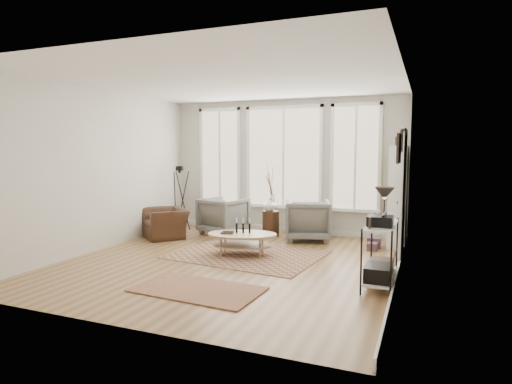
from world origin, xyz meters
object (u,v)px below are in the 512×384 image
at_px(side_table, 271,202).
at_px(bookcase, 398,196).
at_px(coffee_table, 242,238).
at_px(armchair_right, 308,220).
at_px(armchair_left, 224,216).
at_px(low_shelf, 380,248).
at_px(accent_chair, 165,223).

bearing_deg(side_table, bookcase, 0.39).
distance_m(coffee_table, armchair_right, 1.78).
bearing_deg(side_table, armchair_left, -169.85).
bearing_deg(low_shelf, side_table, 134.83).
bearing_deg(armchair_left, armchair_right, -163.42).
bearing_deg(armchair_right, side_table, -25.19).
bearing_deg(bookcase, coffee_table, -144.57).
height_order(low_shelf, side_table, side_table).
height_order(bookcase, accent_chair, bookcase).
xyz_separation_m(coffee_table, accent_chair, (-2.07, 0.76, 0.00)).
bearing_deg(accent_chair, armchair_left, 79.51).
bearing_deg(armchair_right, low_shelf, 107.62).
relative_size(armchair_left, side_table, 0.58).
distance_m(armchair_left, accent_chair, 1.25).
height_order(armchair_right, accent_chair, armchair_right).
bearing_deg(side_table, low_shelf, -45.17).
distance_m(coffee_table, accent_chair, 2.21).
xyz_separation_m(bookcase, armchair_right, (-1.71, -0.13, -0.54)).
relative_size(bookcase, armchair_right, 2.28).
height_order(low_shelf, accent_chair, low_shelf).
height_order(coffee_table, armchair_left, armchair_left).
relative_size(bookcase, coffee_table, 1.52).
relative_size(armchair_right, accent_chair, 0.98).
relative_size(low_shelf, side_table, 0.87).
bearing_deg(armchair_left, bookcase, -162.23).
bearing_deg(bookcase, low_shelf, -91.28).
height_order(bookcase, armchair_right, bookcase).
xyz_separation_m(armchair_left, accent_chair, (-0.96, -0.79, -0.10)).
distance_m(bookcase, low_shelf, 2.56).
bearing_deg(accent_chair, side_table, 66.33).
height_order(armchair_left, side_table, side_table).
height_order(bookcase, armchair_left, bookcase).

